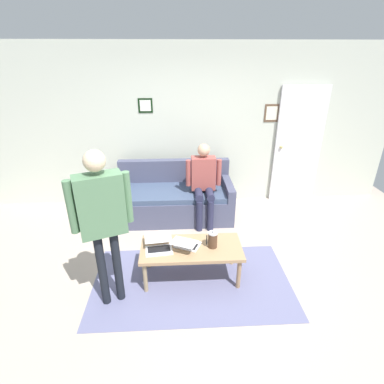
{
  "coord_description": "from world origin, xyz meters",
  "views": [
    {
      "loc": [
        0.23,
        2.9,
        2.53
      ],
      "look_at": [
        0.03,
        -0.78,
        0.8
      ],
      "focal_mm": 28.04,
      "sensor_mm": 36.0,
      "label": 1
    }
  ],
  "objects_px": {
    "couch": "(175,199)",
    "person_seated": "(204,180)",
    "interior_door": "(298,146)",
    "french_press": "(213,240)",
    "laptop_left": "(186,244)",
    "person_standing": "(102,212)",
    "coffee_table": "(191,250)",
    "laptop_center": "(159,246)"
  },
  "relations": [
    {
      "from": "couch",
      "to": "person_seated",
      "type": "bearing_deg",
      "value": 153.88
    },
    {
      "from": "interior_door",
      "to": "french_press",
      "type": "xyz_separation_m",
      "value": [
        1.74,
        2.1,
        -0.48
      ]
    },
    {
      "from": "laptop_left",
      "to": "person_standing",
      "type": "height_order",
      "value": "person_standing"
    },
    {
      "from": "laptop_left",
      "to": "french_press",
      "type": "relative_size",
      "value": 1.81
    },
    {
      "from": "coffee_table",
      "to": "person_seated",
      "type": "height_order",
      "value": "person_seated"
    },
    {
      "from": "laptop_center",
      "to": "french_press",
      "type": "distance_m",
      "value": 0.63
    },
    {
      "from": "couch",
      "to": "laptop_left",
      "type": "xyz_separation_m",
      "value": [
        -0.14,
        1.57,
        0.18
      ]
    },
    {
      "from": "french_press",
      "to": "person_seated",
      "type": "distance_m",
      "value": 1.36
    },
    {
      "from": "french_press",
      "to": "interior_door",
      "type": "bearing_deg",
      "value": -129.66
    },
    {
      "from": "couch",
      "to": "laptop_left",
      "type": "height_order",
      "value": "couch"
    },
    {
      "from": "couch",
      "to": "coffee_table",
      "type": "height_order",
      "value": "couch"
    },
    {
      "from": "person_standing",
      "to": "couch",
      "type": "bearing_deg",
      "value": -109.84
    },
    {
      "from": "interior_door",
      "to": "couch",
      "type": "xyz_separation_m",
      "value": [
        2.19,
        0.53,
        -0.72
      ]
    },
    {
      "from": "interior_door",
      "to": "person_seated",
      "type": "bearing_deg",
      "value": 23.51
    },
    {
      "from": "couch",
      "to": "interior_door",
      "type": "bearing_deg",
      "value": -166.5
    },
    {
      "from": "laptop_center",
      "to": "person_standing",
      "type": "height_order",
      "value": "person_standing"
    },
    {
      "from": "couch",
      "to": "person_standing",
      "type": "xyz_separation_m",
      "value": [
        0.69,
        1.9,
        0.81
      ]
    },
    {
      "from": "interior_door",
      "to": "laptop_center",
      "type": "distance_m",
      "value": 3.22
    },
    {
      "from": "laptop_left",
      "to": "person_seated",
      "type": "relative_size",
      "value": 0.32
    },
    {
      "from": "person_seated",
      "to": "laptop_left",
      "type": "bearing_deg",
      "value": 76.48
    },
    {
      "from": "coffee_table",
      "to": "laptop_center",
      "type": "xyz_separation_m",
      "value": [
        0.38,
        0.01,
        0.09
      ]
    },
    {
      "from": "laptop_center",
      "to": "person_seated",
      "type": "xyz_separation_m",
      "value": [
        -0.64,
        -1.35,
        0.24
      ]
    },
    {
      "from": "couch",
      "to": "person_standing",
      "type": "bearing_deg",
      "value": 70.16
    },
    {
      "from": "person_standing",
      "to": "person_seated",
      "type": "relative_size",
      "value": 1.36
    },
    {
      "from": "couch",
      "to": "laptop_left",
      "type": "bearing_deg",
      "value": 95.07
    },
    {
      "from": "laptop_left",
      "to": "person_seated",
      "type": "bearing_deg",
      "value": -103.52
    },
    {
      "from": "couch",
      "to": "person_standing",
      "type": "relative_size",
      "value": 1.07
    },
    {
      "from": "laptop_left",
      "to": "french_press",
      "type": "height_order",
      "value": "french_press"
    },
    {
      "from": "person_seated",
      "to": "laptop_center",
      "type": "bearing_deg",
      "value": 64.56
    },
    {
      "from": "coffee_table",
      "to": "person_standing",
      "type": "distance_m",
      "value": 1.19
    },
    {
      "from": "laptop_left",
      "to": "person_seated",
      "type": "height_order",
      "value": "person_seated"
    },
    {
      "from": "french_press",
      "to": "person_seated",
      "type": "relative_size",
      "value": 0.18
    },
    {
      "from": "couch",
      "to": "french_press",
      "type": "distance_m",
      "value": 1.66
    },
    {
      "from": "interior_door",
      "to": "french_press",
      "type": "relative_size",
      "value": 9.04
    },
    {
      "from": "interior_door",
      "to": "coffee_table",
      "type": "distance_m",
      "value": 2.96
    },
    {
      "from": "couch",
      "to": "french_press",
      "type": "relative_size",
      "value": 8.25
    },
    {
      "from": "laptop_left",
      "to": "person_standing",
      "type": "relative_size",
      "value": 0.24
    },
    {
      "from": "interior_door",
      "to": "coffee_table",
      "type": "bearing_deg",
      "value": 46.43
    },
    {
      "from": "interior_door",
      "to": "laptop_left",
      "type": "xyz_separation_m",
      "value": [
        2.05,
        2.09,
        -0.54
      ]
    },
    {
      "from": "coffee_table",
      "to": "laptop_center",
      "type": "relative_size",
      "value": 3.36
    },
    {
      "from": "interior_door",
      "to": "couch",
      "type": "relative_size",
      "value": 1.1
    },
    {
      "from": "laptop_left",
      "to": "coffee_table",
      "type": "bearing_deg",
      "value": 177.64
    }
  ]
}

